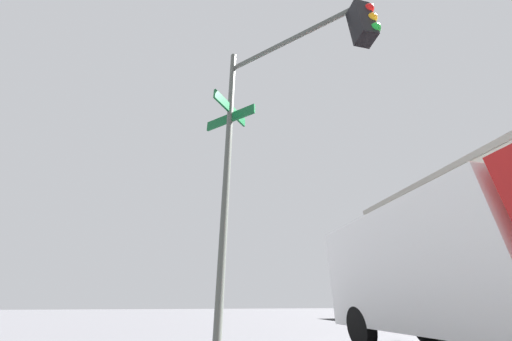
{
  "coord_description": "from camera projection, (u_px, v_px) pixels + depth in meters",
  "views": [
    {
      "loc": [
        -3.4,
        -7.39,
        1.1
      ],
      "look_at": [
        -7.76,
        -6.45,
        3.39
      ],
      "focal_mm": 18.09,
      "sensor_mm": 36.0,
      "label": 1
    }
  ],
  "objects": [
    {
      "name": "box_truck_second",
      "position": [
        465.0,
        264.0,
        5.59
      ],
      "size": [
        7.89,
        2.5,
        3.28
      ],
      "color": "#B21919",
      "rests_on": "ground_plane"
    },
    {
      "name": "traffic_signal_near",
      "position": [
        285.0,
        98.0,
        4.4
      ],
      "size": [
        2.32,
        2.52,
        5.99
      ],
      "color": "#474C47",
      "rests_on": "ground_plane"
    }
  ]
}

